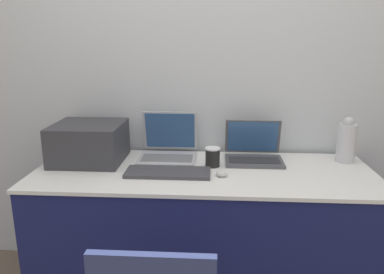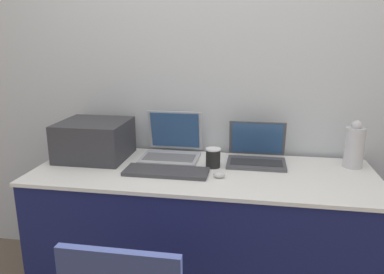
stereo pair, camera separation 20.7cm
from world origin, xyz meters
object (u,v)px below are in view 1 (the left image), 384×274
external_keyboard (168,173)px  metal_pitcher (347,142)px  mouse (222,174)px  laptop_right (253,152)px  coffee_cup (213,157)px  laptop_left (168,148)px  printer (89,141)px

external_keyboard → metal_pitcher: (1.02, 0.28, 0.11)m
external_keyboard → mouse: 0.29m
laptop_right → coffee_cup: (-0.24, -0.12, 0.00)m
laptop_left → mouse: size_ratio=5.47×
coffee_cup → laptop_left: bearing=151.8°
external_keyboard → mouse: mouse is taller
laptop_left → metal_pitcher: bearing=-0.7°
laptop_left → mouse: (0.32, -0.31, -0.04)m
laptop_right → metal_pitcher: (0.54, 0.01, 0.07)m
printer → laptop_left: size_ratio=1.17×
laptop_right → mouse: size_ratio=5.37×
printer → coffee_cup: size_ratio=3.65×
laptop_left → external_keyboard: laptop_left is taller
laptop_left → laptop_right: 0.52m
external_keyboard → metal_pitcher: metal_pitcher is taller
mouse → laptop_left: bearing=136.4°
external_keyboard → mouse: bearing=-3.1°
printer → laptop_left: 0.47m
laptop_left → mouse: bearing=-43.6°
mouse → metal_pitcher: (0.73, 0.30, 0.11)m
printer → laptop_right: 0.98m
laptop_right → coffee_cup: 0.27m
external_keyboard → coffee_cup: bearing=31.6°
printer → external_keyboard: (0.49, -0.20, -0.11)m
coffee_cup → mouse: (0.05, -0.16, -0.04)m
laptop_left → coffee_cup: (0.27, -0.15, -0.00)m
external_keyboard → metal_pitcher: bearing=15.3°
laptop_left → printer: bearing=-168.1°
printer → laptop_left: (0.46, 0.10, -0.06)m
coffee_cup → metal_pitcher: metal_pitcher is taller
coffee_cup → laptop_right: bearing=27.1°
printer → metal_pitcher: bearing=3.2°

